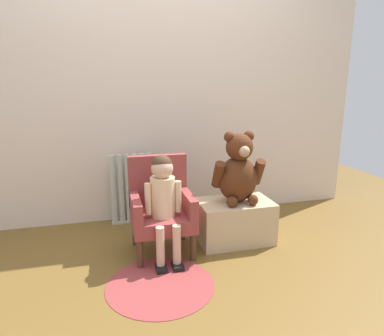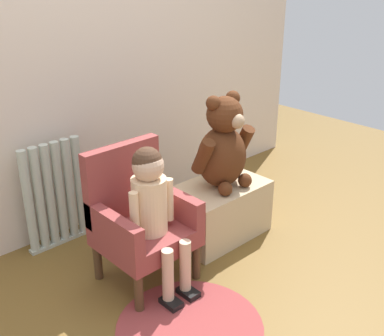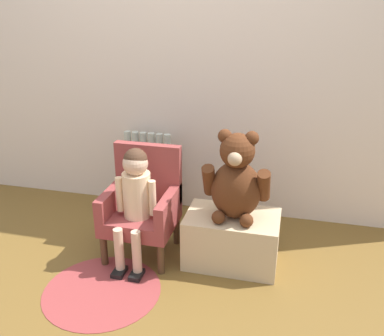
% 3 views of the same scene
% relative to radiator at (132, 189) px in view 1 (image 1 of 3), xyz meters
% --- Properties ---
extents(ground_plane, '(6.00, 6.00, 0.00)m').
position_rel_radiator_xyz_m(ground_plane, '(0.25, -0.99, -0.31)').
color(ground_plane, brown).
extents(back_wall, '(3.80, 0.05, 2.40)m').
position_rel_radiator_xyz_m(back_wall, '(0.25, 0.13, 0.89)').
color(back_wall, beige).
rests_on(back_wall, ground_plane).
extents(radiator, '(0.37, 0.05, 0.62)m').
position_rel_radiator_xyz_m(radiator, '(0.00, 0.00, 0.00)').
color(radiator, '#B5BFB1').
rests_on(radiator, ground_plane).
extents(child_armchair, '(0.43, 0.41, 0.69)m').
position_rel_radiator_xyz_m(child_armchair, '(0.16, -0.56, 0.03)').
color(child_armchair, brown).
rests_on(child_armchair, ground_plane).
extents(child_figure, '(0.25, 0.35, 0.73)m').
position_rel_radiator_xyz_m(child_figure, '(0.16, -0.68, 0.17)').
color(child_figure, beige).
rests_on(child_figure, ground_plane).
extents(low_bench, '(0.56, 0.35, 0.32)m').
position_rel_radiator_xyz_m(low_bench, '(0.73, -0.57, -0.14)').
color(low_bench, tan).
rests_on(low_bench, ground_plane).
extents(large_teddy_bear, '(0.39, 0.28, 0.54)m').
position_rel_radiator_xyz_m(large_teddy_bear, '(0.75, -0.57, 0.26)').
color(large_teddy_bear, '#512813').
rests_on(large_teddy_bear, low_bench).
extents(floor_rug, '(0.67, 0.67, 0.01)m').
position_rel_radiator_xyz_m(floor_rug, '(0.07, -1.03, -0.30)').
color(floor_rug, '#933737').
rests_on(floor_rug, ground_plane).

